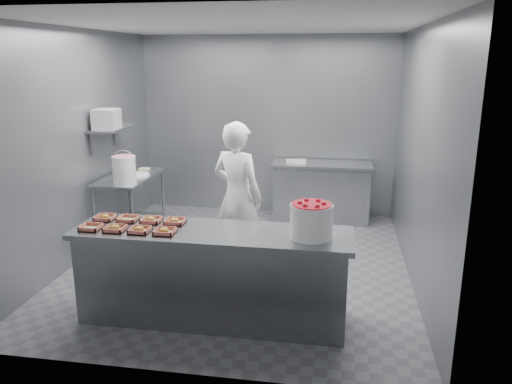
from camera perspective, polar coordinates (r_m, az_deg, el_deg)
floor at (r=6.20m, az=-1.76°, el=-8.15°), size 4.50×4.50×0.00m
ceiling at (r=5.71m, az=-2.00°, el=18.62°), size 4.50×4.50×0.00m
wall_back at (r=7.99m, az=1.29°, el=7.55°), size 4.00×0.04×2.80m
wall_left at (r=6.49m, az=-19.54°, el=4.93°), size 0.04×4.50×2.80m
wall_right at (r=5.76m, az=18.10°, el=3.85°), size 0.04×4.50×2.80m
service_counter at (r=4.82m, az=-4.94°, el=-9.43°), size 2.60×0.70×0.90m
prep_table at (r=7.03m, az=-14.15°, el=-0.68°), size 0.60×1.20×0.90m
back_counter at (r=7.75m, az=7.48°, el=0.05°), size 1.50×0.60×0.90m
wall_shelf at (r=6.91m, az=-15.96°, el=7.05°), size 0.35×0.90×0.03m
tray_0 at (r=4.91m, az=-18.33°, el=-3.83°), size 0.19×0.18×0.04m
tray_1 at (r=4.81m, az=-15.82°, el=-4.00°), size 0.19×0.18×0.06m
tray_2 at (r=4.71m, az=-13.17°, el=-4.20°), size 0.19×0.18×0.06m
tray_3 at (r=4.63m, az=-10.41°, el=-4.41°), size 0.19×0.18×0.06m
tray_4 at (r=5.16m, az=-16.89°, el=-2.78°), size 0.19×0.18×0.06m
tray_5 at (r=5.06m, az=-14.41°, el=-2.98°), size 0.19×0.18×0.04m
tray_6 at (r=4.97m, az=-11.90°, el=-3.12°), size 0.19×0.18×0.06m
tray_7 at (r=4.89m, az=-9.27°, el=-3.29°), size 0.19×0.18×0.06m
worker at (r=5.83m, az=-2.13°, el=-0.52°), size 0.76×0.64×1.76m
strawberry_tub at (r=4.44m, az=6.33°, el=-3.14°), size 0.38×0.38×0.31m
glaze_bucket at (r=6.47m, az=-14.82°, el=2.48°), size 0.30×0.29×0.44m
bucket_lid at (r=6.95m, az=-13.46°, el=1.91°), size 0.39×0.39×0.03m
rag at (r=7.32m, az=-12.67°, el=2.59°), size 0.16×0.14×0.02m
appliance at (r=6.73m, az=-16.71°, el=8.01°), size 0.33×0.37×0.25m
paper_stack at (r=7.67m, az=4.62°, el=3.54°), size 0.32×0.24×0.04m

